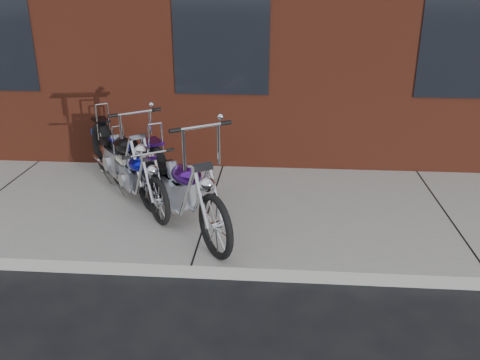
{
  "coord_description": "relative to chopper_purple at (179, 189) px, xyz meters",
  "views": [
    {
      "loc": [
        0.85,
        -4.48,
        2.9
      ],
      "look_at": [
        0.44,
        0.8,
        0.8
      ],
      "focal_mm": 38.0,
      "sensor_mm": 36.0,
      "label": 1
    }
  ],
  "objects": [
    {
      "name": "ground",
      "position": [
        0.29,
        -0.97,
        -0.6
      ],
      "size": [
        120.0,
        120.0,
        0.0
      ],
      "primitive_type": "plane",
      "color": "black",
      "rests_on": "ground"
    },
    {
      "name": "sidewalk",
      "position": [
        0.29,
        0.53,
        -0.52
      ],
      "size": [
        22.0,
        3.0,
        0.15
      ],
      "primitive_type": "cube",
      "color": "gray",
      "rests_on": "ground"
    },
    {
      "name": "chopper_purple",
      "position": [
        0.0,
        0.0,
        0.0
      ],
      "size": [
        1.48,
        2.1,
        1.38
      ],
      "rotation": [
        0.0,
        0.0,
        -0.97
      ],
      "color": "black",
      "rests_on": "sidewalk"
    },
    {
      "name": "chopper_blue",
      "position": [
        -0.7,
        0.59,
        -0.08
      ],
      "size": [
        1.27,
        1.72,
        0.89
      ],
      "rotation": [
        0.0,
        0.0,
        -0.95
      ],
      "color": "black",
      "rests_on": "sidewalk"
    },
    {
      "name": "chopper_third",
      "position": [
        -1.01,
        1.05,
        -0.0
      ],
      "size": [
        1.56,
        2.02,
        1.24
      ],
      "rotation": [
        0.0,
        0.0,
        -0.93
      ],
      "color": "black",
      "rests_on": "sidewalk"
    }
  ]
}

